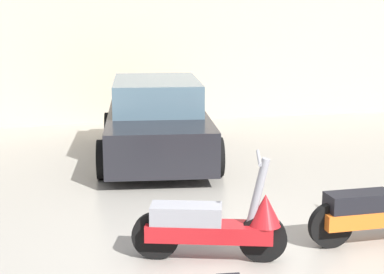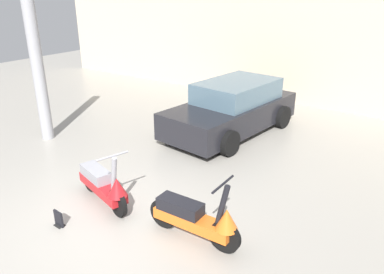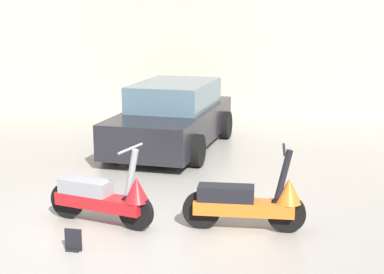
# 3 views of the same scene
# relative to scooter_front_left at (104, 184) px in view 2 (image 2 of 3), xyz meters

# --- Properties ---
(ground_plane) EXTENTS (28.00, 28.00, 0.00)m
(ground_plane) POSITION_rel_scooter_front_left_xyz_m (0.34, -0.34, -0.38)
(ground_plane) COLOR #9E998E
(wall_back) EXTENTS (19.60, 0.12, 3.34)m
(wall_back) POSITION_rel_scooter_front_left_xyz_m (0.34, 7.57, 1.29)
(wall_back) COLOR beige
(wall_back) RESTS_ON ground_plane
(scooter_front_left) EXTENTS (1.49, 0.71, 1.06)m
(scooter_front_left) POSITION_rel_scooter_front_left_xyz_m (0.00, 0.00, 0.00)
(scooter_front_left) COLOR black
(scooter_front_left) RESTS_ON ground_plane
(scooter_front_right) EXTENTS (1.54, 0.55, 1.08)m
(scooter_front_right) POSITION_rel_scooter_front_left_xyz_m (1.85, 0.06, 0.00)
(scooter_front_right) COLOR black
(scooter_front_right) RESTS_ON ground_plane
(car_rear_left) EXTENTS (2.19, 3.98, 1.29)m
(car_rear_left) POSITION_rel_scooter_front_left_xyz_m (0.11, 4.28, 0.24)
(car_rear_left) COLOR black
(car_rear_left) RESTS_ON ground_plane
(placard_near_left_scooter) EXTENTS (0.20, 0.13, 0.26)m
(placard_near_left_scooter) POSITION_rel_scooter_front_left_xyz_m (-0.12, -0.86, -0.26)
(placard_near_left_scooter) COLOR black
(placard_near_left_scooter) RESTS_ON ground_plane
(support_column_side) EXTENTS (0.28, 0.28, 3.34)m
(support_column_side) POSITION_rel_scooter_front_left_xyz_m (-3.41, 1.32, 1.29)
(support_column_side) COLOR #99999E
(support_column_side) RESTS_ON ground_plane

